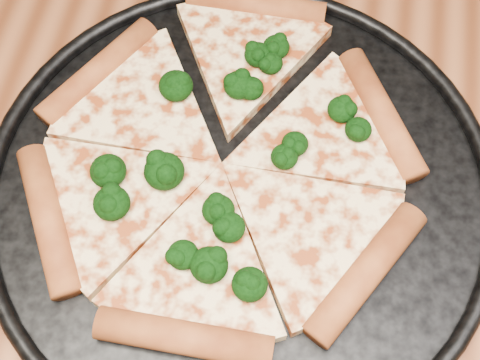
# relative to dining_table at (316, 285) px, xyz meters

# --- Properties ---
(dining_table) EXTENTS (1.20, 0.90, 0.75)m
(dining_table) POSITION_rel_dining_table_xyz_m (0.00, 0.00, 0.00)
(dining_table) COLOR brown
(dining_table) RESTS_ON ground
(pizza_pan) EXTENTS (0.41, 0.41, 0.02)m
(pizza_pan) POSITION_rel_dining_table_xyz_m (-0.08, 0.04, 0.10)
(pizza_pan) COLOR black
(pizza_pan) RESTS_ON dining_table
(pizza) EXTENTS (0.33, 0.33, 0.02)m
(pizza) POSITION_rel_dining_table_xyz_m (-0.09, 0.05, 0.11)
(pizza) COLOR #FFDA9C
(pizza) RESTS_ON pizza_pan
(broccoli_florets) EXTENTS (0.21, 0.24, 0.02)m
(broccoli_florets) POSITION_rel_dining_table_xyz_m (-0.10, 0.05, 0.12)
(broccoli_florets) COLOR black
(broccoli_florets) RESTS_ON pizza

